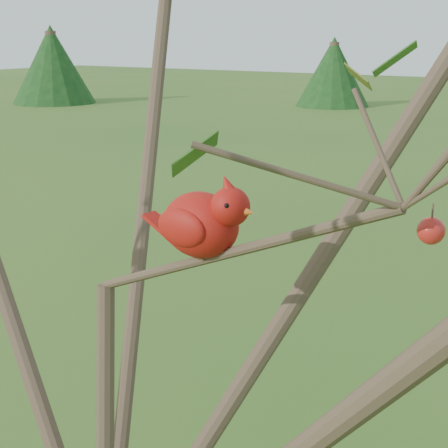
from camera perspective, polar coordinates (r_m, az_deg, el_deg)
name	(u,v)px	position (r m, az deg, el deg)	size (l,w,h in m)	color
crabapple_tree	(83,220)	(1.18, -11.61, 0.30)	(2.35, 2.05, 2.95)	#413023
cardinal	(204,222)	(1.15, -1.66, 0.16)	(0.23, 0.13, 0.16)	#9E110D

